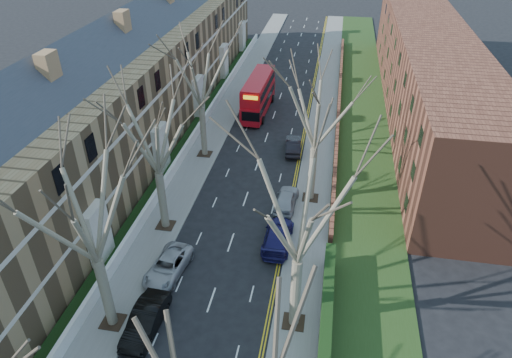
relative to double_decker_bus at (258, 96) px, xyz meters
The scene contains 17 objects.
pavement_left 4.48m from the double_decker_bus, behind, with size 3.00×102.00×0.12m, color slate.
pavement_right 8.35m from the double_decker_bus, ahead, with size 3.00×102.00×0.12m, color slate.
terrace_left 14.82m from the double_decker_bus, 143.37° to the right, with size 9.70×78.00×13.60m.
flats_right 20.03m from the double_decker_bus, ahead, with size 13.97×54.00×10.00m.
front_wall_left 10.37m from the double_decker_bus, 122.96° to the right, with size 0.30×78.00×1.00m.
grass_verge_right 12.74m from the double_decker_bus, ahead, with size 6.00×102.00×0.06m.
tree_left_mid 34.61m from the double_decker_bus, 96.17° to the right, with size 10.50×10.50×14.71m.
tree_left_far 24.93m from the double_decker_bus, 98.75° to the right, with size 10.15×10.15×14.22m.
tree_left_dist 14.26m from the double_decker_bus, 107.37° to the right, with size 10.50×10.50×14.71m.
tree_right_mid 33.39m from the double_decker_bus, 76.19° to the right, with size 10.50×10.50×14.71m.
tree_right_far 20.52m from the double_decker_bus, 66.19° to the right, with size 10.15×10.15×14.22m.
double_decker_bus is the anchor object (origin of this frame).
car_left_mid 33.69m from the double_decker_bus, 92.25° to the right, with size 1.66×4.77×1.57m, color black.
car_left_far 28.75m from the double_decker_bus, 93.21° to the right, with size 2.22×4.82×1.34m, color #A7A8AD.
car_right_near 24.79m from the double_decker_bus, 76.66° to the right, with size 2.11×5.20×1.51m, color #1B1752.
car_right_mid 19.97m from the double_decker_bus, 73.17° to the right, with size 1.76×4.37×1.49m, color #9EA0A7.
car_right_far 10.75m from the double_decker_bus, 60.08° to the right, with size 1.54×4.43×1.46m, color black.
Camera 1 is at (6.74, -11.63, 23.65)m, focal length 32.00 mm.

